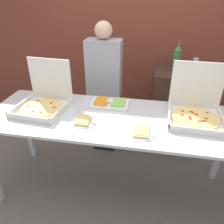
% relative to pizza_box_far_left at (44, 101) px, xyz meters
% --- Properties ---
extents(ground_plane, '(16.00, 16.00, 0.00)m').
position_rel_pizza_box_far_left_xyz_m(ground_plane, '(0.68, -0.05, -0.99)').
color(ground_plane, slate).
extents(brick_wall_behind, '(10.00, 0.06, 2.80)m').
position_rel_pizza_box_far_left_xyz_m(brick_wall_behind, '(0.68, 1.65, 0.41)').
color(brick_wall_behind, brown).
rests_on(brick_wall_behind, ground_plane).
extents(buffet_table, '(2.34, 0.83, 0.91)m').
position_rel_pizza_box_far_left_xyz_m(buffet_table, '(0.68, -0.05, -0.19)').
color(buffet_table, silver).
rests_on(buffet_table, ground_plane).
extents(pizza_box_far_left, '(0.48, 0.49, 0.44)m').
position_rel_pizza_box_far_left_xyz_m(pizza_box_far_left, '(0.00, 0.00, 0.00)').
color(pizza_box_far_left, silver).
rests_on(pizza_box_far_left, buffet_table).
extents(pizza_box_far_right, '(0.48, 0.50, 0.46)m').
position_rel_pizza_box_far_left_xyz_m(pizza_box_far_right, '(1.41, 0.07, 0.00)').
color(pizza_box_far_right, silver).
rests_on(pizza_box_far_right, buffet_table).
extents(paper_plate_front_right, '(0.23, 0.23, 0.03)m').
position_rel_pizza_box_far_left_xyz_m(paper_plate_front_right, '(0.96, -0.27, -0.07)').
color(paper_plate_front_right, white).
rests_on(paper_plate_front_right, buffet_table).
extents(paper_plate_front_center, '(0.22, 0.22, 0.03)m').
position_rel_pizza_box_far_left_xyz_m(paper_plate_front_center, '(0.45, -0.19, -0.07)').
color(paper_plate_front_center, white).
rests_on(paper_plate_front_center, buffet_table).
extents(veggie_tray, '(0.37, 0.23, 0.05)m').
position_rel_pizza_box_far_left_xyz_m(veggie_tray, '(0.62, 0.17, -0.06)').
color(veggie_tray, white).
rests_on(veggie_tray, buffet_table).
extents(sideboard_podium, '(0.64, 0.57, 1.06)m').
position_rel_pizza_box_far_left_xyz_m(sideboard_podium, '(1.36, 0.93, -0.46)').
color(sideboard_podium, '#382319').
rests_on(sideboard_podium, ground_plane).
extents(soda_bottle, '(0.09, 0.09, 0.35)m').
position_rel_pizza_box_far_left_xyz_m(soda_bottle, '(1.29, 0.99, 0.23)').
color(soda_bottle, '#2D6638').
rests_on(soda_bottle, sideboard_podium).
extents(soda_can_silver, '(0.07, 0.07, 0.12)m').
position_rel_pizza_box_far_left_xyz_m(soda_can_silver, '(1.53, 1.08, 0.14)').
color(soda_can_silver, silver).
rests_on(soda_can_silver, sideboard_podium).
extents(person_guest_cap, '(0.40, 0.22, 1.64)m').
position_rel_pizza_box_far_left_xyz_m(person_guest_cap, '(0.45, 0.66, -0.13)').
color(person_guest_cap, black).
rests_on(person_guest_cap, ground_plane).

